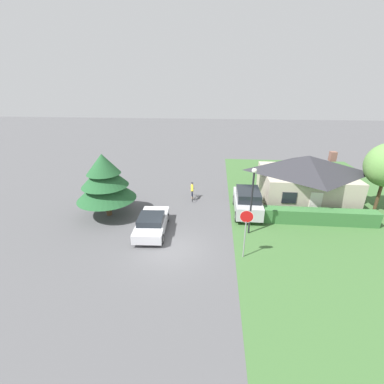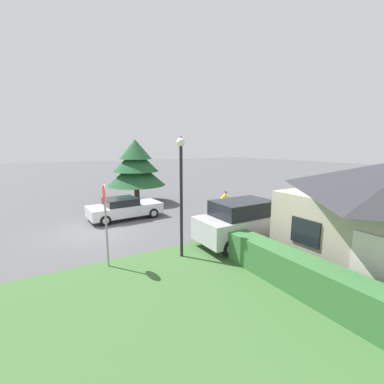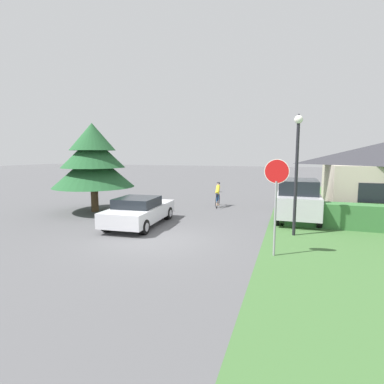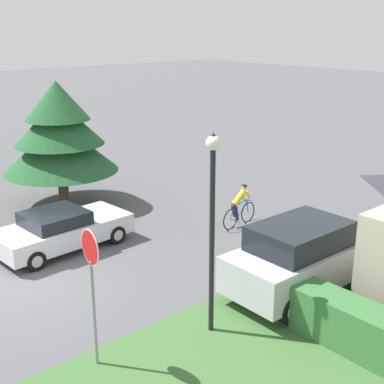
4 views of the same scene
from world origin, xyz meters
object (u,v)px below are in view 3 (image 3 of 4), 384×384
Objects in this scene: sedan_left_lane at (139,211)px; cyclist at (218,195)px; street_lamp at (297,157)px; conifer_tall_near at (93,160)px; parked_suv_right at (298,199)px; stop_sign at (276,188)px.

cyclist reaches higher than sedan_left_lane.
conifer_tall_near is at bearing 170.59° from street_lamp.
street_lamp reaches higher than sedan_left_lane.
sedan_left_lane is at bearing -176.74° from street_lamp.
parked_suv_right is at bearing -66.53° from sedan_left_lane.
sedan_left_lane is at bearing 152.52° from cyclist.
stop_sign is 0.63× the size of conifer_tall_near.
cyclist is 5.16m from parked_suv_right.
street_lamp is 10.82m from conifer_tall_near.
street_lamp is (0.62, 2.75, 0.91)m from stop_sign.
parked_suv_right is 0.94× the size of street_lamp.
sedan_left_lane is at bearing 117.40° from parked_suv_right.
parked_suv_right is at bearing -93.16° from stop_sign.
street_lamp is (4.42, -5.43, 2.39)m from cyclist.
conifer_tall_near is at bearing 58.15° from sedan_left_lane.
parked_suv_right is (6.87, 3.49, 0.37)m from sedan_left_lane.
cyclist is 0.40× the size of parked_suv_right.
conifer_tall_near reaches higher than parked_suv_right.
parked_suv_right is 1.46× the size of stop_sign.
cyclist is 9.14m from stop_sign.
sedan_left_lane is 0.99× the size of parked_suv_right.
sedan_left_lane is 6.24m from cyclist.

